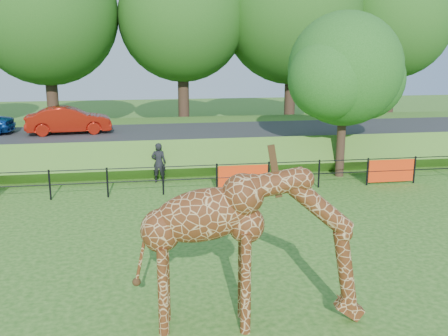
# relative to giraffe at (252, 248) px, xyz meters

# --- Properties ---
(ground) EXTENTS (90.00, 90.00, 0.00)m
(ground) POSITION_rel_giraffe_xyz_m (-1.25, 1.28, -1.58)
(ground) COLOR #245A16
(ground) RESTS_ON ground
(giraffe) EXTENTS (4.48, 1.30, 3.15)m
(giraffe) POSITION_rel_giraffe_xyz_m (0.00, 0.00, 0.00)
(giraffe) COLOR #582B12
(giraffe) RESTS_ON ground
(perimeter_fence) EXTENTS (28.07, 0.10, 1.10)m
(perimeter_fence) POSITION_rel_giraffe_xyz_m (-1.25, 9.28, -1.03)
(perimeter_fence) COLOR black
(perimeter_fence) RESTS_ON ground
(embankment) EXTENTS (40.00, 9.00, 1.30)m
(embankment) POSITION_rel_giraffe_xyz_m (-1.25, 16.78, -0.93)
(embankment) COLOR #245A16
(embankment) RESTS_ON ground
(road) EXTENTS (40.00, 5.00, 0.12)m
(road) POSITION_rel_giraffe_xyz_m (-1.25, 15.28, -0.22)
(road) COLOR #2D2D2F
(road) RESTS_ON embankment
(car_red) EXTENTS (3.93, 1.71, 1.26)m
(car_red) POSITION_rel_giraffe_xyz_m (-5.27, 15.25, 0.47)
(car_red) COLOR #9D180B
(car_red) RESTS_ON road
(visitor) EXTENTS (0.65, 0.48, 1.62)m
(visitor) POSITION_rel_giraffe_xyz_m (-1.33, 11.08, -0.77)
(visitor) COLOR black
(visitor) RESTS_ON ground
(tree_east) EXTENTS (5.40, 4.71, 6.76)m
(tree_east) POSITION_rel_giraffe_xyz_m (6.34, 10.91, 2.71)
(tree_east) COLOR #2F1F15
(tree_east) RESTS_ON ground
(bg_tree_line) EXTENTS (37.30, 8.80, 11.82)m
(bg_tree_line) POSITION_rel_giraffe_xyz_m (0.64, 23.28, 5.62)
(bg_tree_line) COLOR #2F1F15
(bg_tree_line) RESTS_ON ground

